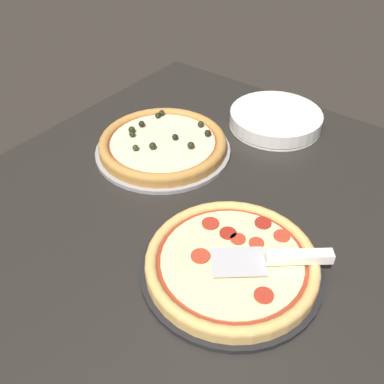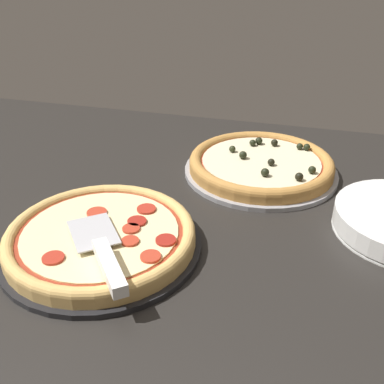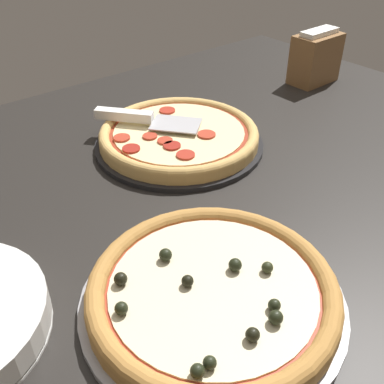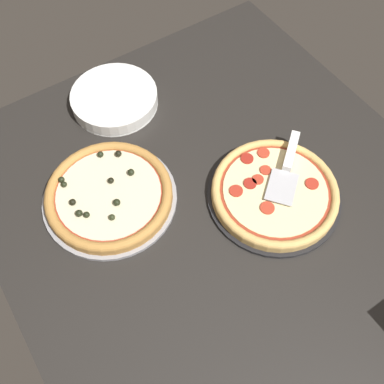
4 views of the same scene
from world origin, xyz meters
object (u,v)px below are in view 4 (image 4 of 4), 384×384
Objects in this scene: serving_spatula at (289,159)px; plate_stack at (115,99)px; pizza_front at (275,192)px; pizza_back at (109,194)px.

plate_stack is at bearing 30.57° from serving_spatula.
pizza_back reaches higher than pizza_front.
serving_spatula is at bearing -111.90° from pizza_back.
serving_spatula is 0.80× the size of plate_stack.
pizza_front is 1.29× the size of plate_stack.
serving_spatula reaches higher than pizza_front.
pizza_back is 32.31cm from plate_stack.
serving_spatula is 52.50cm from plate_stack.
plate_stack reaches higher than pizza_front.
pizza_front is at bearing -122.21° from pizza_back.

